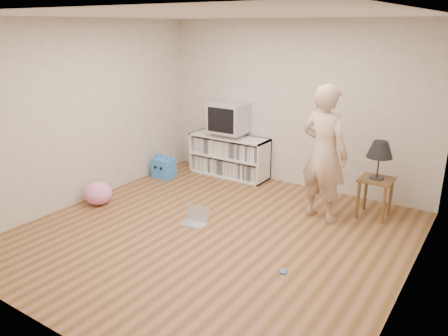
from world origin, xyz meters
name	(u,v)px	position (x,y,z in m)	size (l,w,h in m)	color
ground	(213,234)	(0.00, 0.00, 0.00)	(4.50, 4.50, 0.00)	brown
walls	(212,133)	(0.00, 0.00, 1.30)	(4.52, 4.52, 2.60)	#B9AEA2
ceiling	(211,15)	(0.00, 0.00, 2.60)	(4.50, 4.50, 0.01)	white
media_unit	(230,156)	(-1.07, 2.04, 0.35)	(1.40, 0.45, 0.70)	white
dvd_deck	(229,134)	(-1.07, 2.02, 0.73)	(0.45, 0.35, 0.07)	gray
crt_tv	(229,118)	(-1.07, 2.02, 1.02)	(0.60, 0.53, 0.50)	#A9A9AE
side_table	(376,188)	(1.52, 1.65, 0.42)	(0.42, 0.42, 0.55)	brown
table_lamp	(380,150)	(1.52, 1.65, 0.94)	(0.34, 0.34, 0.52)	#333333
person	(324,154)	(0.93, 1.20, 0.91)	(0.66, 0.44, 1.82)	tan
laptop	(196,219)	(-0.37, 0.14, 0.06)	(0.34, 0.29, 0.22)	silver
playing_cards	(283,272)	(1.13, -0.32, 0.01)	(0.07, 0.09, 0.02)	#4973C4
plush_blue	(164,167)	(-1.95, 1.32, 0.17)	(0.35, 0.31, 0.40)	#2F80E2
plush_pink	(98,193)	(-1.95, -0.13, 0.17)	(0.40, 0.40, 0.34)	pink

